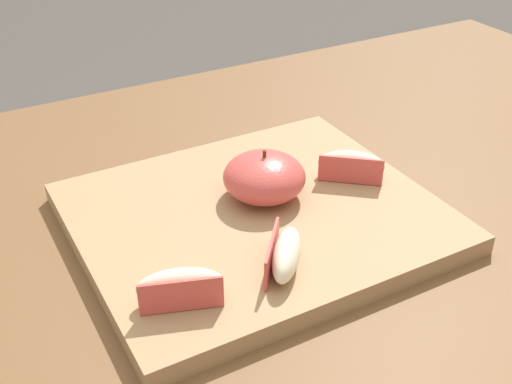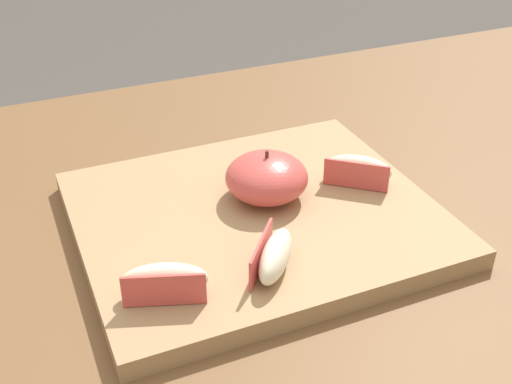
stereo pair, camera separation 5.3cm
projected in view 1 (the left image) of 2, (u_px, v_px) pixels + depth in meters
name	position (u px, v px, depth m)	size (l,w,h in m)	color
dining_table	(194.00, 314.00, 0.69)	(1.50, 0.76, 0.76)	brown
cutting_board	(256.00, 217.00, 0.64)	(0.34, 0.30, 0.02)	#A37F56
apple_half_skin_up	(264.00, 176.00, 0.65)	(0.08, 0.08, 0.05)	#D14C47
apple_wedge_right	(180.00, 286.00, 0.51)	(0.07, 0.05, 0.03)	#F4EACC
apple_wedge_near_knife	(285.00, 254.00, 0.55)	(0.06, 0.07, 0.03)	#F4EACC
apple_wedge_middle	(351.00, 165.00, 0.68)	(0.07, 0.06, 0.03)	#F4EACC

